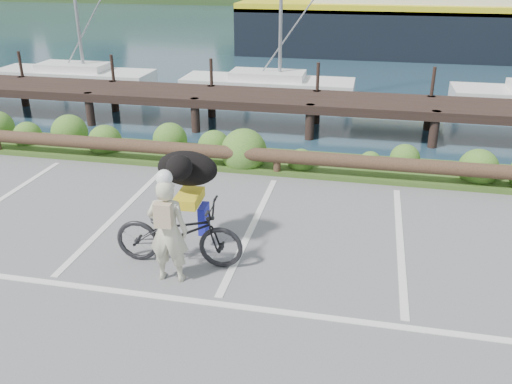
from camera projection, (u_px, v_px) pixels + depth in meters
ground at (223, 288)px, 7.97m from camera, size 72.00×72.00×0.00m
vegetation_strip at (282, 162)px, 12.71m from camera, size 34.00×1.60×0.10m
log_rail at (277, 175)px, 12.10m from camera, size 32.00×0.30×0.60m
bicycle at (179, 233)px, 8.43m from camera, size 2.07×0.81×1.07m
cyclist at (168, 231)px, 7.89m from camera, size 0.61×0.42×1.63m
dog at (187, 168)px, 8.69m from camera, size 0.54×1.02×0.58m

